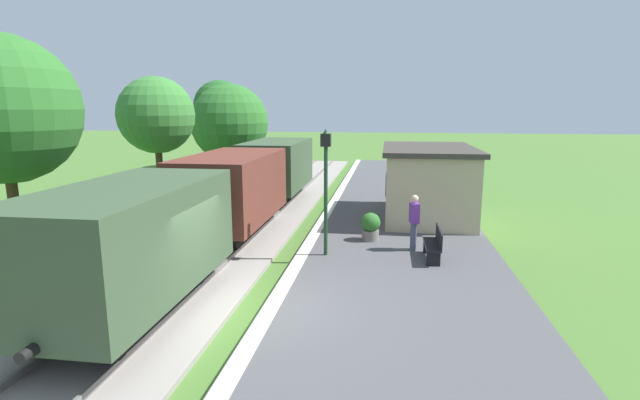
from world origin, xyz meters
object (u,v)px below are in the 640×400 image
at_px(tree_field_left, 230,123).
at_px(tree_field_distant, 220,107).
at_px(station_hut, 427,182).
at_px(bench_near_hut, 434,244).
at_px(tree_trackside_far, 156,116).
at_px(lamp_post_near, 326,169).
at_px(tree_trackside_mid, 2,110).
at_px(bench_down_platform, 415,186).
at_px(person_waiting, 414,220).
at_px(freight_train, 233,192).
at_px(potted_planter, 370,226).

relative_size(tree_field_left, tree_field_distant, 0.89).
height_order(station_hut, bench_near_hut, station_hut).
xyz_separation_m(bench_near_hut, tree_trackside_far, (-10.75, 5.00, 3.49)).
distance_m(tree_trackside_far, tree_field_distant, 16.97).
xyz_separation_m(station_hut, lamp_post_near, (-3.31, -5.62, 1.15)).
relative_size(bench_near_hut, tree_trackside_far, 0.26).
height_order(lamp_post_near, tree_field_left, tree_field_left).
bearing_deg(station_hut, bench_near_hut, -91.87).
bearing_deg(tree_trackside_mid, tree_field_left, 86.48).
distance_m(bench_down_platform, person_waiting, 9.35).
distance_m(freight_train, tree_field_left, 11.56).
bearing_deg(tree_trackside_mid, tree_field_distant, 96.78).
height_order(bench_near_hut, person_waiting, person_waiting).
bearing_deg(freight_train, tree_field_left, 109.09).
distance_m(bench_near_hut, tree_field_distant, 26.11).
bearing_deg(tree_field_left, person_waiting, -50.59).
relative_size(potted_planter, tree_field_distant, 0.14).
xyz_separation_m(person_waiting, tree_trackside_far, (-10.20, 4.15, 3.03)).
height_order(freight_train, person_waiting, freight_train).
relative_size(freight_train, bench_down_platform, 12.93).
height_order(person_waiting, tree_trackside_mid, tree_trackside_mid).
bearing_deg(bench_near_hut, person_waiting, 122.69).
bearing_deg(station_hut, tree_trackside_mid, -145.64).
distance_m(station_hut, bench_down_platform, 4.68).
bearing_deg(freight_train, tree_trackside_mid, -137.59).
relative_size(lamp_post_near, tree_trackside_far, 0.64).
relative_size(bench_near_hut, potted_planter, 1.64).
height_order(freight_train, bench_near_hut, freight_train).
xyz_separation_m(potted_planter, tree_trackside_mid, (-9.38, -3.99, 3.75)).
xyz_separation_m(station_hut, potted_planter, (-2.07, -3.84, -0.93)).
relative_size(lamp_post_near, tree_field_left, 0.63).
height_order(person_waiting, tree_field_left, tree_field_left).
distance_m(bench_down_platform, tree_field_distant, 18.58).
xyz_separation_m(lamp_post_near, tree_trackside_mid, (-8.13, -2.21, 1.67)).
xyz_separation_m(tree_trackside_far, tree_field_distant, (-3.35, 16.64, 0.38)).
bearing_deg(tree_field_left, lamp_post_near, -60.60).
distance_m(tree_field_left, tree_field_distant, 9.67).
bearing_deg(bench_down_platform, bench_near_hut, -90.00).
height_order(bench_down_platform, tree_trackside_far, tree_trackside_far).
bearing_deg(bench_down_platform, lamp_post_near, -107.06).
relative_size(freight_train, tree_trackside_far, 3.35).
xyz_separation_m(bench_near_hut, bench_down_platform, (0.00, 10.18, 0.00)).
relative_size(person_waiting, lamp_post_near, 0.46).
relative_size(bench_near_hut, person_waiting, 0.88).
relative_size(person_waiting, tree_trackside_mid, 0.27).
bearing_deg(tree_trackside_mid, station_hut, 34.36).
bearing_deg(tree_trackside_far, bench_near_hut, -24.95).
distance_m(freight_train, bench_down_platform, 10.55).
distance_m(lamp_post_near, tree_field_left, 14.71).
bearing_deg(tree_trackside_mid, tree_trackside_far, 85.97).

